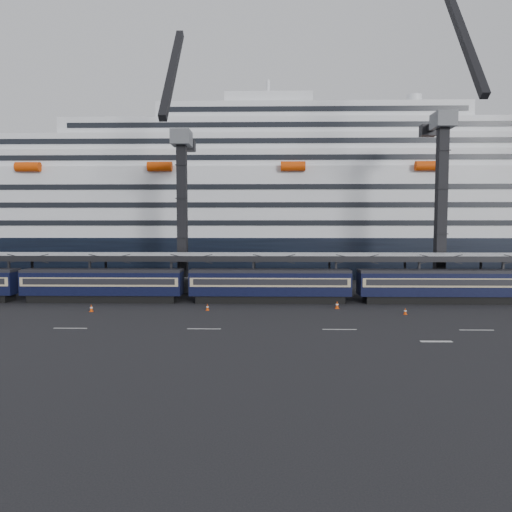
# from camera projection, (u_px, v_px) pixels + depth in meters

# --- Properties ---
(ground) EXTENTS (260.00, 260.00, 0.00)m
(ground) POSITION_uv_depth(u_px,v_px,m) (353.00, 320.00, 44.18)
(ground) COLOR black
(ground) RESTS_ON ground
(lane_markings) EXTENTS (111.00, 4.27, 0.02)m
(lane_markings) POSITION_uv_depth(u_px,v_px,m) (461.00, 333.00, 38.81)
(lane_markings) COLOR beige
(lane_markings) RESTS_ON ground
(train) EXTENTS (133.05, 3.00, 4.05)m
(train) POSITION_uv_depth(u_px,v_px,m) (298.00, 284.00, 54.09)
(train) COLOR black
(train) RESTS_ON ground
(canopy) EXTENTS (130.00, 6.25, 5.53)m
(canopy) POSITION_uv_depth(u_px,v_px,m) (333.00, 256.00, 57.78)
(canopy) COLOR #989BA0
(canopy) RESTS_ON ground
(cruise_ship) EXTENTS (214.09, 28.84, 34.00)m
(cruise_ship) POSITION_uv_depth(u_px,v_px,m) (303.00, 209.00, 89.21)
(cruise_ship) COLOR black
(cruise_ship) RESTS_ON ground
(crane_dark_near) EXTENTS (4.50, 17.75, 35.08)m
(crane_dark_near) POSITION_uv_depth(u_px,v_px,m) (182.00, 205.00, 62.28)
(crane_dark_near) COLOR #505358
(crane_dark_near) RESTS_ON ground
(crane_dark_mid) EXTENTS (4.50, 18.24, 39.64)m
(crane_dark_mid) POSITION_uv_depth(u_px,v_px,m) (443.00, 193.00, 60.50)
(crane_dark_mid) COLOR #505358
(crane_dark_mid) RESTS_ON ground
(traffic_cone_b) EXTENTS (0.40, 0.40, 0.81)m
(traffic_cone_b) POSITION_uv_depth(u_px,v_px,m) (91.00, 308.00, 48.43)
(traffic_cone_b) COLOR #D63F06
(traffic_cone_b) RESTS_ON ground
(traffic_cone_c) EXTENTS (0.36, 0.36, 0.71)m
(traffic_cone_c) POSITION_uv_depth(u_px,v_px,m) (207.00, 307.00, 49.17)
(traffic_cone_c) COLOR #D63F06
(traffic_cone_c) RESTS_ON ground
(traffic_cone_d) EXTENTS (0.44, 0.44, 0.87)m
(traffic_cone_d) POSITION_uv_depth(u_px,v_px,m) (337.00, 305.00, 50.20)
(traffic_cone_d) COLOR #D63F06
(traffic_cone_d) RESTS_ON ground
(traffic_cone_e) EXTENTS (0.36, 0.36, 0.72)m
(traffic_cone_e) POSITION_uv_depth(u_px,v_px,m) (405.00, 311.00, 46.91)
(traffic_cone_e) COLOR #D63F06
(traffic_cone_e) RESTS_ON ground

